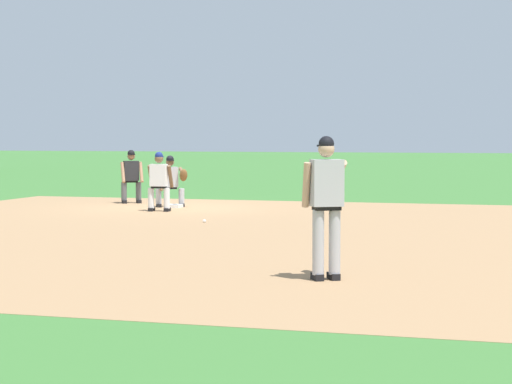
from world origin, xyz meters
TOP-DOWN VIEW (x-y plane):
  - ground_plane at (0.00, 0.00)m, footprint 160.00×160.00m
  - infield_dirt_patch at (-5.69, -3.28)m, footprint 18.00×18.00m
  - first_base_bag at (0.00, 0.00)m, footprint 0.38×0.38m
  - baseball at (-3.90, -2.23)m, footprint 0.07×0.07m
  - pitcher at (-11.34, -6.55)m, footprint 0.84×0.58m
  - first_baseman at (0.15, 0.13)m, footprint 0.82×1.03m
  - baserunner at (-1.26, -0.11)m, footprint 0.47×0.62m
  - umpire at (1.22, 1.72)m, footprint 0.64×0.68m

SIDE VIEW (x-z plane):
  - ground_plane at x=0.00m, z-range 0.00..0.00m
  - infield_dirt_patch at x=-5.69m, z-range 0.00..0.01m
  - baseball at x=-3.90m, z-range 0.00..0.07m
  - first_base_bag at x=0.00m, z-range 0.00..0.09m
  - first_baseman at x=0.15m, z-range 0.06..1.40m
  - baserunner at x=-1.26m, z-range 0.06..1.52m
  - umpire at x=1.22m, z-range 0.06..1.52m
  - pitcher at x=-11.34m, z-range 0.13..1.99m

